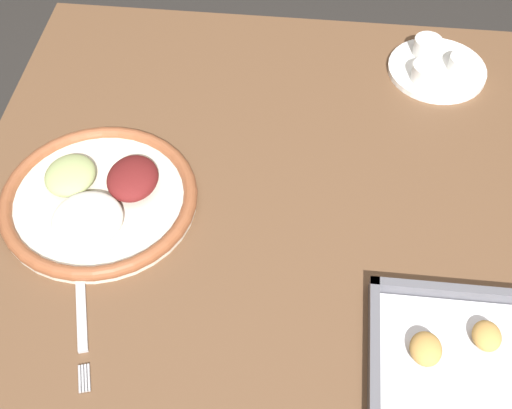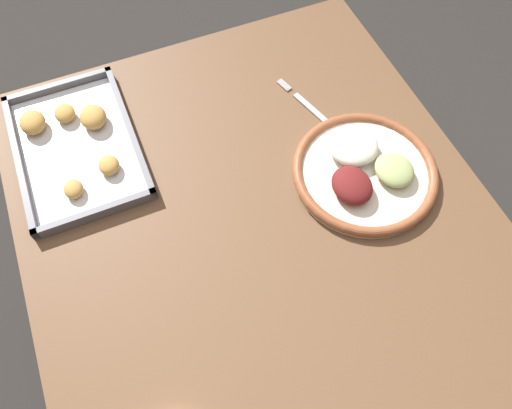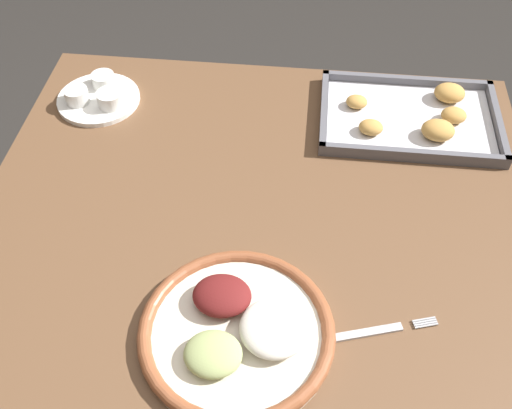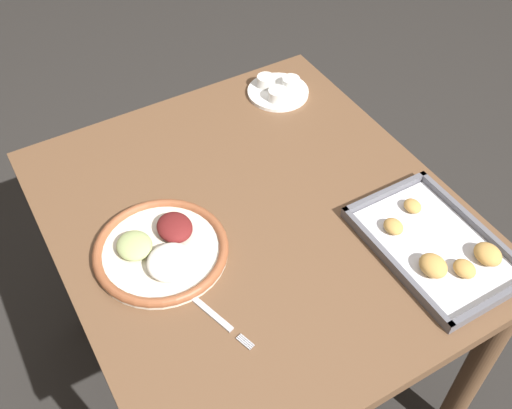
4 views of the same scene
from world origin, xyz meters
The scene contains 6 objects.
ground_plane centered at (0.00, 0.00, 0.00)m, with size 8.00×8.00×0.00m, color #282623.
dining_table centered at (0.00, 0.00, 0.59)m, with size 0.94×0.84×0.71m.
dinner_plate centered at (0.00, -0.22, 0.73)m, with size 0.28×0.28×0.05m.
fork centered at (0.17, -0.20, 0.72)m, with size 0.21×0.07×0.00m.
saucer_plate centered at (-0.34, 0.27, 0.73)m, with size 0.16×0.16×0.04m.
baking_tray centered at (0.27, 0.27, 0.72)m, with size 0.34×0.23×0.04m.
Camera 4 is at (0.75, -0.44, 1.69)m, focal length 42.00 mm.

